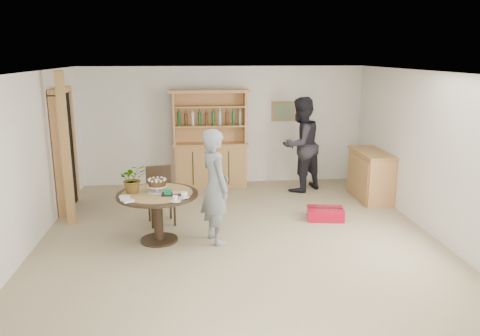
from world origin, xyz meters
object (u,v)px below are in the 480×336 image
(teen_boy, at_px, (215,186))
(red_suitcase, at_px, (325,214))
(sideboard, at_px, (371,175))
(dining_table, at_px, (158,203))
(hutch, at_px, (210,154))
(adult_person, at_px, (301,145))
(dining_chair, at_px, (160,191))

(teen_boy, distance_m, red_suitcase, 2.19)
(sideboard, xyz_separation_m, red_suitcase, (-1.18, -1.06, -0.37))
(dining_table, bearing_deg, sideboard, 23.64)
(hutch, distance_m, adult_person, 1.91)
(sideboard, relative_size, red_suitcase, 1.92)
(hutch, height_order, sideboard, hutch)
(hutch, xyz_separation_m, dining_chair, (-0.92, -2.14, -0.15))
(dining_chair, height_order, adult_person, adult_person)
(sideboard, distance_m, adult_person, 1.50)
(teen_boy, xyz_separation_m, adult_person, (1.86, 2.52, 0.10))
(dining_table, relative_size, dining_chair, 1.27)
(adult_person, bearing_deg, dining_table, 6.45)
(dining_chair, bearing_deg, dining_table, -101.72)
(dining_table, bearing_deg, adult_person, 41.82)
(sideboard, xyz_separation_m, adult_person, (-1.23, 0.70, 0.49))
(hutch, height_order, teen_boy, hutch)
(hutch, distance_m, red_suitcase, 3.02)
(hutch, xyz_separation_m, teen_boy, (-0.05, -3.07, 0.17))
(teen_boy, relative_size, red_suitcase, 2.61)
(adult_person, bearing_deg, hutch, -52.00)
(dining_chair, relative_size, red_suitcase, 1.44)
(dining_table, bearing_deg, teen_boy, -6.71)
(dining_chair, xyz_separation_m, adult_person, (2.73, 1.60, 0.43))
(sideboard, distance_m, dining_table, 4.30)
(sideboard, xyz_separation_m, dining_table, (-3.94, -1.72, 0.13))
(dining_chair, xyz_separation_m, teen_boy, (0.87, -0.93, 0.32))
(dining_table, bearing_deg, red_suitcase, 13.46)
(adult_person, height_order, red_suitcase, adult_person)
(sideboard, distance_m, red_suitcase, 1.63)
(dining_table, bearing_deg, dining_chair, 91.24)
(dining_chair, bearing_deg, adult_person, 17.39)
(dining_table, relative_size, red_suitcase, 1.83)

